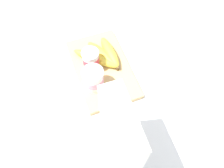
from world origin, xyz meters
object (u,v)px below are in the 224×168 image
(cutting_board, at_px, (102,69))
(cereal_box, at_px, (120,137))
(yogurt_cup_front, at_px, (93,79))
(yogurt_cup_back, at_px, (91,59))
(banana_bunch, at_px, (103,55))

(cutting_board, bearing_deg, cereal_box, 170.93)
(yogurt_cup_front, relative_size, yogurt_cup_back, 1.08)
(cutting_board, relative_size, yogurt_cup_back, 4.17)
(cereal_box, xyz_separation_m, banana_bunch, (0.35, -0.07, -0.11))
(cutting_board, xyz_separation_m, yogurt_cup_front, (-0.06, 0.05, 0.05))
(cutting_board, relative_size, banana_bunch, 1.97)
(yogurt_cup_back, bearing_deg, cereal_box, 177.51)
(cereal_box, xyz_separation_m, yogurt_cup_back, (0.33, -0.01, -0.09))
(cutting_board, distance_m, cereal_box, 0.34)
(cereal_box, relative_size, banana_bunch, 1.72)
(cereal_box, bearing_deg, cutting_board, 172.68)
(cutting_board, bearing_deg, banana_bunch, -22.48)
(cutting_board, relative_size, yogurt_cup_front, 3.86)
(cereal_box, height_order, banana_bunch, cereal_box)
(cutting_board, height_order, cereal_box, cereal_box)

